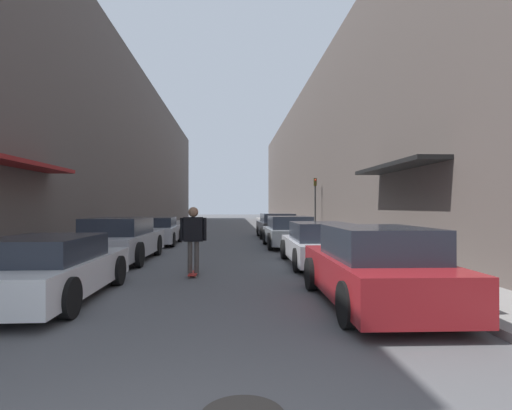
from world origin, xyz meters
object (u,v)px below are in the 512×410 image
Objects in this scene: parked_car_right_1 at (319,244)px; skateboarder at (193,233)px; parked_car_left_1 at (120,240)px; parked_car_right_2 at (289,232)px; parked_car_left_2 at (156,231)px; traffic_light at (315,199)px; parked_car_right_0 at (375,268)px; parked_car_left_0 at (49,269)px; parked_car_right_3 at (277,226)px.

skateboarder reaches higher than parked_car_right_1.
parked_car_right_1 is (6.06, -1.19, -0.06)m from parked_car_left_1.
parked_car_right_1 is 5.15m from parked_car_right_2.
parked_car_right_2 reaches higher than parked_car_left_2.
traffic_light reaches higher than skateboarder.
traffic_light is (2.40, 16.38, 1.50)m from parked_car_right_0.
skateboarder is at bearing -155.07° from parked_car_right_1.
parked_car_left_0 is 10.85m from parked_car_right_2.
traffic_light reaches higher than parked_car_right_0.
parked_car_right_3 is (0.07, 5.14, 0.01)m from parked_car_right_2.
traffic_light is at bearing 28.35° from parked_car_right_3.
skateboarder is at bearing 137.25° from parked_car_right_0.
parked_car_left_1 is 5.48m from parked_car_left_2.
parked_car_right_3 is at bearing 73.96° from skateboarder.
parked_car_right_3 reaches higher than parked_car_left_0.
parked_car_left_0 is 3.44m from skateboarder.
parked_car_right_0 reaches higher than parked_car_left_1.
parked_car_left_0 is at bearing 172.80° from parked_car_right_0.
skateboarder reaches higher than parked_car_left_2.
parked_car_left_2 is at bearing 131.90° from parked_car_right_1.
parked_car_left_0 is 0.92× the size of parked_car_left_1.
parked_car_right_2 is at bearing -14.59° from parked_car_left_2.
parked_car_right_1 is 3.88m from skateboarder.
skateboarder is (-3.50, -1.63, 0.45)m from parked_car_right_1.
parked_car_right_3 is (5.81, 14.35, 0.06)m from parked_car_left_0.
skateboarder is (2.38, 2.43, 0.47)m from parked_car_left_0.
parked_car_left_0 is 1.05× the size of parked_car_left_2.
parked_car_right_1 is 1.07× the size of parked_car_right_2.
parked_car_right_1 is at bearing -101.35° from traffic_light.
parked_car_left_2 is 9.78m from traffic_light.
parked_car_right_1 is (5.98, -6.67, 0.00)m from parked_car_left_2.
parked_car_right_3 is at bearing 31.50° from parked_car_left_2.
parked_car_right_2 is 7.57m from skateboarder.
parked_car_right_0 reaches higher than parked_car_right_2.
traffic_light is (8.31, 4.92, 1.55)m from parked_car_left_2.
parked_car_left_1 is 1.11× the size of parked_car_right_0.
traffic_light reaches higher than parked_car_right_3.
skateboarder is (-3.42, 3.16, 0.39)m from parked_car_right_0.
parked_car_left_1 is 8.46m from parked_car_right_0.
parked_car_right_3 is 2.45× the size of skateboarder.
parked_car_left_2 is 0.94× the size of parked_car_right_1.
parked_car_left_1 reaches higher than parked_car_right_2.
parked_car_left_0 is 1.01× the size of parked_car_right_0.
traffic_light reaches higher than parked_car_right_2.
skateboarder is (-3.43, -11.92, 0.41)m from parked_car_right_3.
parked_car_right_0 is at bearing -89.61° from parked_car_right_2.
parked_car_right_2 is (5.91, 3.96, -0.03)m from parked_car_left_1.
parked_car_right_1 reaches higher than parked_car_left_0.
skateboarder reaches higher than parked_car_right_2.
parked_car_right_2 is at bearing 91.62° from parked_car_right_1.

